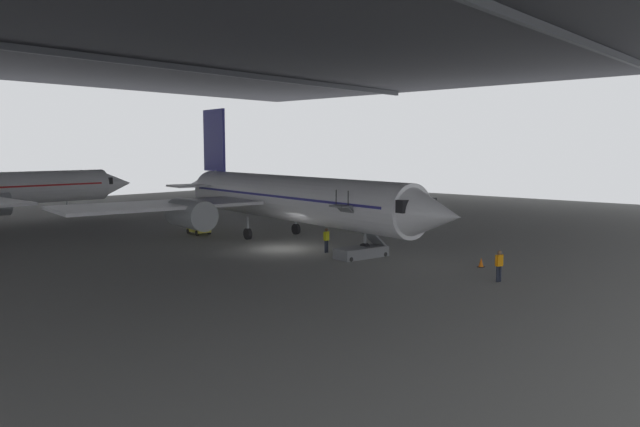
# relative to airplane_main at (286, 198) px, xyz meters

# --- Properties ---
(ground_plane) EXTENTS (110.00, 110.00, 0.00)m
(ground_plane) POSITION_rel_airplane_main_xyz_m (-3.33, -2.96, -3.33)
(ground_plane) COLOR gray
(hangar_structure) EXTENTS (121.00, 99.00, 18.36)m
(hangar_structure) POSITION_rel_airplane_main_xyz_m (-3.42, 10.79, 14.38)
(hangar_structure) COLOR #4C4F54
(hangar_structure) RESTS_ON ground_plane
(airplane_main) EXTENTS (33.32, 34.10, 10.81)m
(airplane_main) POSITION_rel_airplane_main_xyz_m (0.00, 0.00, 0.00)
(airplane_main) COLOR white
(airplane_main) RESTS_ON ground_plane
(boarding_stairs) EXTENTS (4.25, 2.13, 4.52)m
(boarding_stairs) POSITION_rel_airplane_main_xyz_m (-2.23, -9.26, -2.61)
(boarding_stairs) COLOR slate
(boarding_stairs) RESTS_ON ground_plane
(crew_worker_near_nose) EXTENTS (0.51, 0.34, 1.72)m
(crew_worker_near_nose) POSITION_rel_airplane_main_xyz_m (-2.91, -19.29, -2.34)
(crew_worker_near_nose) COLOR #232838
(crew_worker_near_nose) RESTS_ON ground_plane
(crew_worker_by_stairs) EXTENTS (0.55, 0.24, 1.70)m
(crew_worker_by_stairs) POSITION_rel_airplane_main_xyz_m (-2.30, -6.31, -2.35)
(crew_worker_by_stairs) COLOR #232838
(crew_worker_by_stairs) RESTS_ON ground_plane
(traffic_cone_orange) EXTENTS (0.36, 0.36, 0.60)m
(traffic_cone_orange) POSITION_rel_airplane_main_xyz_m (0.14, -16.70, -3.04)
(traffic_cone_orange) COLOR black
(traffic_cone_orange) RESTS_ON ground_plane
(baggage_tug) EXTENTS (1.61, 2.37, 0.90)m
(baggage_tug) POSITION_rel_airplane_main_xyz_m (-2.76, 7.65, -2.80)
(baggage_tug) COLOR yellow
(baggage_tug) RESTS_ON ground_plane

